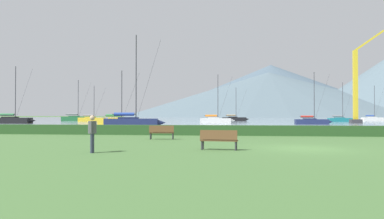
{
  "coord_description": "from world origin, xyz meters",
  "views": [
    {
      "loc": [
        -3.37,
        -17.99,
        1.66
      ],
      "look_at": [
        -13.08,
        60.7,
        2.91
      ],
      "focal_mm": 32.91,
      "sensor_mm": 36.0,
      "label": 1
    }
  ],
  "objects_px": {
    "dock_crane": "(356,91)",
    "sailboat_slip_12": "(92,119)",
    "sailboat_slip_4": "(119,121)",
    "sailboat_slip_0": "(341,119)",
    "sailboat_slip_10": "(13,120)",
    "park_bench_under_tree": "(219,139)",
    "sailboat_slip_3": "(373,119)",
    "sailboat_slip_11": "(216,120)",
    "sailboat_slip_9": "(132,122)",
    "person_seated_viewer": "(92,131)",
    "sailboat_slip_2": "(234,119)",
    "park_bench_near_path": "(162,132)",
    "sailboat_slip_6": "(76,118)",
    "sailboat_slip_1": "(312,121)"
  },
  "relations": [
    {
      "from": "dock_crane",
      "to": "sailboat_slip_12",
      "type": "bearing_deg",
      "value": 170.03
    },
    {
      "from": "sailboat_slip_4",
      "to": "sailboat_slip_0",
      "type": "bearing_deg",
      "value": 35.69
    },
    {
      "from": "sailboat_slip_10",
      "to": "park_bench_under_tree",
      "type": "xyz_separation_m",
      "value": [
        42.92,
        -47.88,
        -0.16
      ]
    },
    {
      "from": "sailboat_slip_3",
      "to": "sailboat_slip_11",
      "type": "distance_m",
      "value": 55.89
    },
    {
      "from": "sailboat_slip_9",
      "to": "sailboat_slip_10",
      "type": "relative_size",
      "value": 1.15
    },
    {
      "from": "person_seated_viewer",
      "to": "sailboat_slip_2",
      "type": "bearing_deg",
      "value": 72.84
    },
    {
      "from": "dock_crane",
      "to": "park_bench_near_path",
      "type": "bearing_deg",
      "value": -119.99
    },
    {
      "from": "sailboat_slip_3",
      "to": "dock_crane",
      "type": "distance_m",
      "value": 37.29
    },
    {
      "from": "park_bench_near_path",
      "to": "sailboat_slip_4",
      "type": "bearing_deg",
      "value": 108.82
    },
    {
      "from": "sailboat_slip_3",
      "to": "person_seated_viewer",
      "type": "xyz_separation_m",
      "value": [
        -45.94,
        -92.74,
        0.38
      ]
    },
    {
      "from": "park_bench_under_tree",
      "to": "park_bench_near_path",
      "type": "bearing_deg",
      "value": 127.76
    },
    {
      "from": "sailboat_slip_10",
      "to": "dock_crane",
      "type": "xyz_separation_m",
      "value": [
        67.9,
        9.55,
        5.84
      ]
    },
    {
      "from": "sailboat_slip_11",
      "to": "sailboat_slip_0",
      "type": "bearing_deg",
      "value": 25.11
    },
    {
      "from": "sailboat_slip_3",
      "to": "sailboat_slip_6",
      "type": "xyz_separation_m",
      "value": [
        -84.92,
        -11.83,
        0.14
      ]
    },
    {
      "from": "sailboat_slip_3",
      "to": "park_bench_under_tree",
      "type": "xyz_separation_m",
      "value": [
        -40.47,
        -90.84,
        -0.06
      ]
    },
    {
      "from": "sailboat_slip_12",
      "to": "park_bench_near_path",
      "type": "height_order",
      "value": "sailboat_slip_12"
    },
    {
      "from": "sailboat_slip_3",
      "to": "park_bench_near_path",
      "type": "relative_size",
      "value": 5.96
    },
    {
      "from": "person_seated_viewer",
      "to": "park_bench_under_tree",
      "type": "bearing_deg",
      "value": 6.12
    },
    {
      "from": "park_bench_under_tree",
      "to": "sailboat_slip_6",
      "type": "bearing_deg",
      "value": 125.5
    },
    {
      "from": "sailboat_slip_10",
      "to": "sailboat_slip_12",
      "type": "xyz_separation_m",
      "value": [
        7.94,
        20.09,
        -0.08
      ]
    },
    {
      "from": "sailboat_slip_2",
      "to": "person_seated_viewer",
      "type": "relative_size",
      "value": 5.64
    },
    {
      "from": "sailboat_slip_0",
      "to": "sailboat_slip_1",
      "type": "height_order",
      "value": "sailboat_slip_0"
    },
    {
      "from": "sailboat_slip_11",
      "to": "park_bench_near_path",
      "type": "bearing_deg",
      "value": -96.28
    },
    {
      "from": "sailboat_slip_2",
      "to": "dock_crane",
      "type": "height_order",
      "value": "dock_crane"
    },
    {
      "from": "sailboat_slip_6",
      "to": "sailboat_slip_0",
      "type": "bearing_deg",
      "value": -18.45
    },
    {
      "from": "sailboat_slip_6",
      "to": "park_bench_near_path",
      "type": "bearing_deg",
      "value": -74.77
    },
    {
      "from": "sailboat_slip_0",
      "to": "sailboat_slip_9",
      "type": "relative_size",
      "value": 0.75
    },
    {
      "from": "sailboat_slip_6",
      "to": "park_bench_near_path",
      "type": "height_order",
      "value": "sailboat_slip_6"
    },
    {
      "from": "dock_crane",
      "to": "sailboat_slip_11",
      "type": "bearing_deg",
      "value": -177.1
    },
    {
      "from": "sailboat_slip_2",
      "to": "park_bench_near_path",
      "type": "bearing_deg",
      "value": -102.33
    },
    {
      "from": "sailboat_slip_6",
      "to": "sailboat_slip_9",
      "type": "xyz_separation_m",
      "value": [
        30.83,
        -47.65,
        -0.01
      ]
    },
    {
      "from": "sailboat_slip_6",
      "to": "sailboat_slip_10",
      "type": "distance_m",
      "value": 31.17
    },
    {
      "from": "sailboat_slip_12",
      "to": "person_seated_viewer",
      "type": "relative_size",
      "value": 5.46
    },
    {
      "from": "sailboat_slip_0",
      "to": "dock_crane",
      "type": "relative_size",
      "value": 0.52
    },
    {
      "from": "sailboat_slip_9",
      "to": "dock_crane",
      "type": "xyz_separation_m",
      "value": [
        38.61,
        26.08,
        5.81
      ]
    },
    {
      "from": "sailboat_slip_3",
      "to": "dock_crane",
      "type": "bearing_deg",
      "value": -122.3
    },
    {
      "from": "sailboat_slip_0",
      "to": "sailboat_slip_2",
      "type": "height_order",
      "value": "sailboat_slip_0"
    },
    {
      "from": "park_bench_under_tree",
      "to": "person_seated_viewer",
      "type": "distance_m",
      "value": 5.81
    },
    {
      "from": "sailboat_slip_9",
      "to": "sailboat_slip_6",
      "type": "bearing_deg",
      "value": 112.32
    },
    {
      "from": "sailboat_slip_6",
      "to": "sailboat_slip_9",
      "type": "relative_size",
      "value": 0.9
    },
    {
      "from": "sailboat_slip_9",
      "to": "park_bench_under_tree",
      "type": "relative_size",
      "value": 7.18
    },
    {
      "from": "sailboat_slip_2",
      "to": "person_seated_viewer",
      "type": "distance_m",
      "value": 84.48
    },
    {
      "from": "sailboat_slip_0",
      "to": "sailboat_slip_11",
      "type": "xyz_separation_m",
      "value": [
        -29.8,
        -17.38,
        0.04
      ]
    },
    {
      "from": "sailboat_slip_11",
      "to": "person_seated_viewer",
      "type": "relative_size",
      "value": 6.09
    },
    {
      "from": "sailboat_slip_0",
      "to": "dock_crane",
      "type": "xyz_separation_m",
      "value": [
        -1.58,
        -15.95,
        5.96
      ]
    },
    {
      "from": "sailboat_slip_9",
      "to": "park_bench_under_tree",
      "type": "height_order",
      "value": "sailboat_slip_9"
    },
    {
      "from": "sailboat_slip_10",
      "to": "sailboat_slip_3",
      "type": "bearing_deg",
      "value": 21.47
    },
    {
      "from": "sailboat_slip_3",
      "to": "sailboat_slip_0",
      "type": "bearing_deg",
      "value": -135.97
    },
    {
      "from": "sailboat_slip_10",
      "to": "sailboat_slip_12",
      "type": "distance_m",
      "value": 21.6
    },
    {
      "from": "sailboat_slip_0",
      "to": "sailboat_slip_6",
      "type": "bearing_deg",
      "value": 171.28
    }
  ]
}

